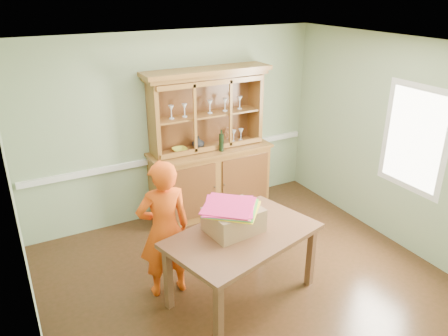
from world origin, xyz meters
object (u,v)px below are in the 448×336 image
cardboard_box (234,220)px  china_hutch (209,164)px  person (164,230)px  dining_table (243,241)px

cardboard_box → china_hutch: bearing=71.2°
china_hutch → person: 1.99m
cardboard_box → person: 0.76m
dining_table → person: 0.86m
dining_table → china_hutch: bearing=58.6°
dining_table → person: bearing=131.7°
china_hutch → cardboard_box: bearing=-108.8°
dining_table → person: (-0.71, 0.47, 0.10)m
china_hutch → cardboard_box: 1.99m
person → china_hutch: bearing=-125.4°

